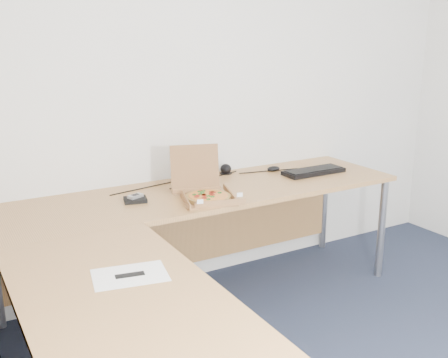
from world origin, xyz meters
TOP-DOWN VIEW (x-y plane):
  - desk at (-0.82, 0.97)m, footprint 2.50×2.20m
  - pizza_box at (-0.59, 1.23)m, footprint 0.29×0.33m
  - drinking_glass at (-0.35, 1.68)m, footprint 0.07×0.07m
  - keyboard at (0.31, 1.38)m, footprint 0.44×0.16m
  - mouse at (0.11, 1.57)m, footprint 0.11×0.09m
  - wallet at (-0.96, 1.40)m, footprint 0.15×0.13m
  - phone at (-0.96, 1.41)m, footprint 0.10×0.07m
  - paper_sheet at (-1.32, 0.51)m, footprint 0.32×0.25m
  - dome_speaker at (-0.21, 1.68)m, footprint 0.09×0.09m
  - cable_bundle at (-0.41, 1.60)m, footprint 0.65×0.13m

SIDE VIEW (x-z plane):
  - desk at x=-0.82m, z-range 0.34..1.07m
  - paper_sheet at x=-1.32m, z-range 0.73..0.73m
  - cable_bundle at x=-0.41m, z-range 0.73..0.74m
  - wallet at x=-0.96m, z-range 0.73..0.75m
  - keyboard at x=0.31m, z-range 0.73..0.76m
  - mouse at x=0.11m, z-range 0.73..0.76m
  - phone at x=-0.96m, z-range 0.75..0.77m
  - pizza_box at x=-0.59m, z-range 0.62..0.91m
  - dome_speaker at x=-0.21m, z-range 0.73..0.80m
  - drinking_glass at x=-0.35m, z-range 0.73..0.86m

